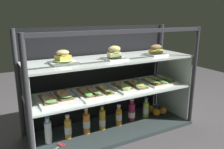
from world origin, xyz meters
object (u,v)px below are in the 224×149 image
Objects in this scene: plated_roll_sandwich_mid_right at (114,54)px; juice_bottle_front_middle at (119,117)px; open_sandwich_tray_far_left at (57,98)px; open_sandwich_tray_right_of_center at (95,92)px; juice_bottle_front_left_end at (87,123)px; juice_bottle_front_second at (68,128)px; juice_bottle_near_post at (102,120)px; open_sandwich_tray_left_of_center at (157,80)px; orange_fruit_beside_bottles at (163,111)px; open_sandwich_tray_far_right at (129,86)px; juice_bottle_front_fourth at (132,112)px; juice_bottle_back_center at (48,132)px; plated_roll_sandwich_mid_left at (63,59)px; kitchen_scissors at (59,146)px; juice_bottle_back_right at (146,109)px; plated_roll_sandwich_left_of_center at (156,51)px; orange_fruit_rolled_forward at (157,112)px; orange_fruit_near_left_post at (150,109)px.

juice_bottle_front_middle is (0.09, 0.06, -0.63)m from plated_roll_sandwich_mid_right.
open_sandwich_tray_right_of_center is at bearing -2.91° from open_sandwich_tray_far_left.
juice_bottle_front_left_end is 0.34m from juice_bottle_front_middle.
juice_bottle_near_post is (0.34, -0.00, 0.00)m from juice_bottle_front_second.
open_sandwich_tray_left_of_center is 4.59× the size of orange_fruit_beside_bottles.
open_sandwich_tray_far_left reaches higher than open_sandwich_tray_far_right.
open_sandwich_tray_left_of_center is at bearing -7.32° from juice_bottle_front_fourth.
juice_bottle_front_left_end is at bearing 165.83° from plated_roll_sandwich_mid_right.
juice_bottle_front_left_end is (-0.44, 0.03, -0.30)m from open_sandwich_tray_far_right.
orange_fruit_beside_bottles is (1.23, -0.02, -0.06)m from juice_bottle_back_center.
plated_roll_sandwich_mid_left is at bearing -175.76° from juice_bottle_near_post.
kitchen_scissors is at bearing -175.48° from open_sandwich_tray_left_of_center.
juice_bottle_front_middle is at bearing -0.44° from juice_bottle_back_center.
open_sandwich_tray_far_left reaches higher than juice_bottle_near_post.
juice_bottle_front_second is at bearing 179.05° from orange_fruit_beside_bottles.
juice_bottle_back_right is at bearing 2.46° from juice_bottle_front_middle.
plated_roll_sandwich_left_of_center is 0.68m from orange_fruit_rolled_forward.
kitchen_scissors is (-0.11, -0.10, -0.08)m from juice_bottle_front_second.
open_sandwich_tray_far_left reaches higher than orange_fruit_near_left_post.
plated_roll_sandwich_mid_left reaches higher than plated_roll_sandwich_left_of_center.
juice_bottle_front_left_end reaches higher than juice_bottle_front_second.
plated_roll_sandwich_mid_left is 0.57× the size of open_sandwich_tray_left_of_center.
juice_bottle_near_post is at bearing 172.19° from plated_roll_sandwich_left_of_center.
plated_roll_sandwich_mid_left is 0.32m from open_sandwich_tray_far_left.
open_sandwich_tray_left_of_center is at bearing 2.01° from open_sandwich_tray_right_of_center.
open_sandwich_tray_right_of_center is at bearing -3.27° from plated_roll_sandwich_mid_left.
juice_bottle_front_second is (-0.96, 0.02, -0.31)m from open_sandwich_tray_left_of_center.
open_sandwich_tray_right_of_center is 1.55× the size of juice_bottle_front_fourth.
kitchen_scissors is at bearing -175.91° from orange_fruit_beside_bottles.
open_sandwich_tray_far_right is 0.52m from orange_fruit_near_left_post.
open_sandwich_tray_left_of_center is 1.01m from juice_bottle_front_second.
open_sandwich_tray_far_right is at bearing -16.86° from juice_bottle_front_middle.
orange_fruit_rolled_forward is 0.41× the size of kitchen_scissors.
open_sandwich_tray_far_right is 0.32m from juice_bottle_front_fourth.
orange_fruit_beside_bottles is at bearing -0.43° from open_sandwich_tray_left_of_center.
open_sandwich_tray_far_left is 0.99m from juice_bottle_back_right.
plated_roll_sandwich_left_of_center is 0.49× the size of open_sandwich_tray_left_of_center.
juice_bottle_back_center reaches higher than juice_bottle_front_middle.
plated_roll_sandwich_left_of_center is 0.41m from open_sandwich_tray_far_right.
juice_bottle_front_left_end reaches higher than juice_bottle_front_fourth.
plated_roll_sandwich_mid_left is 0.85× the size of juice_bottle_front_left_end.
kitchen_scissors is at bearing -141.76° from plated_roll_sandwich_mid_left.
plated_roll_sandwich_left_of_center is (0.45, -0.01, -0.00)m from plated_roll_sandwich_mid_right.
plated_roll_sandwich_mid_left is at bearing -177.02° from juice_bottle_front_middle.
open_sandwich_tray_right_of_center is 1.74× the size of juice_bottle_front_middle.
juice_bottle_back_center is at bearing 175.57° from plated_roll_sandwich_left_of_center.
plated_roll_sandwich_left_of_center is at bearing -76.21° from juice_bottle_back_right.
open_sandwich_tray_right_of_center reaches higher than orange_fruit_rolled_forward.
juice_bottle_front_left_end is at bearing 179.71° from juice_bottle_near_post.
juice_bottle_front_fourth is (0.68, 0.02, 0.00)m from juice_bottle_front_second.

